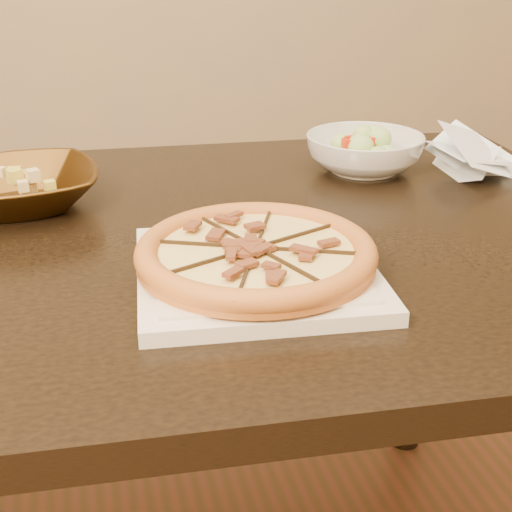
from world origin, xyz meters
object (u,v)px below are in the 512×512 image
Objects in this scene: dining_table at (161,301)px; pizza at (256,253)px; plate at (256,271)px; salad_bowl at (364,153)px; bronze_bowl at (19,189)px.

dining_table is 5.03× the size of pizza.
pizza reaches higher than plate.
dining_table is 7.09× the size of salad_bowl.
salad_bowl reaches higher than plate.
plate is 1.29× the size of bronze_bowl.
plate is at bearing -63.67° from pizza.
plate is 1.06× the size of pizza.
salad_bowl is (0.56, 0.04, 0.00)m from bronze_bowl.
bronze_bowl reaches higher than pizza.
bronze_bowl reaches higher than plate.
pizza is (0.10, -0.17, 0.14)m from dining_table.
pizza is at bearing -127.68° from salad_bowl.
dining_table is at bearing 118.86° from pizza.
plate is 0.43m from bronze_bowl.
salad_bowl is (0.28, 0.37, 0.02)m from plate.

